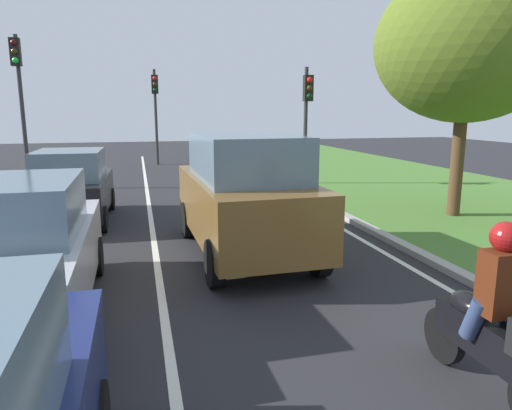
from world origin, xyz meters
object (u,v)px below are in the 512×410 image
Objects in this scene: rider_person at (501,281)px; traffic_light_overhead_left at (19,85)px; car_suv_ahead at (245,194)px; tree_roadside_near at (467,45)px; car_sedan_left_lane at (18,251)px; traffic_light_near_right at (307,107)px; traffic_light_far_median at (155,101)px; motorcycle at (498,346)px; car_hatchback_far at (72,187)px.

rider_person is 16.15m from traffic_light_overhead_left.
traffic_light_overhead_left reaches higher than car_suv_ahead.
car_suv_ahead is 0.88× the size of traffic_light_overhead_left.
rider_person is 0.22× the size of traffic_light_overhead_left.
tree_roadside_near reaches higher than rider_person.
car_suv_ahead is 1.06× the size of car_sedan_left_lane.
traffic_light_far_median reaches higher than traffic_light_near_right.
car_sedan_left_lane is at bearing 147.67° from rider_person.
rider_person is 13.15m from traffic_light_near_right.
traffic_light_near_right is at bearing 60.69° from car_suv_ahead.
rider_person is 21.04m from traffic_light_far_median.
traffic_light_overhead_left reaches higher than motorcycle.
tree_roadside_near reaches higher than car_suv_ahead.
traffic_light_far_median is 0.76× the size of tree_roadside_near.
motorcycle is 0.62m from rider_person.
traffic_light_overhead_left reaches higher than car_hatchback_far.
motorcycle is (1.24, -5.08, -0.60)m from car_suv_ahead.
tree_roadside_near reaches higher than car_hatchback_far.
car_hatchback_far is at bearing 89.76° from car_sedan_left_lane.
tree_roadside_near is at bearing -33.13° from traffic_light_overhead_left.
rider_person is at bearing -64.32° from traffic_light_overhead_left.
traffic_light_near_right is at bearing 29.75° from car_hatchback_far.
car_suv_ahead reaches higher than car_sedan_left_lane.
motorcycle is 0.37× the size of traffic_light_overhead_left.
car_suv_ahead is 3.91× the size of rider_person.
traffic_light_near_right is (7.51, 9.71, 1.91)m from car_sedan_left_lane.
tree_roadside_near reaches higher than traffic_light_overhead_left.
rider_person is at bearing -77.85° from car_suv_ahead.
traffic_light_near_right is 9.89m from traffic_light_overhead_left.
car_suv_ahead is at bearing -117.65° from traffic_light_near_right.
car_sedan_left_lane is (-3.47, -2.00, -0.25)m from car_suv_ahead.
car_hatchback_far reaches higher than rider_person.
car_sedan_left_lane reaches higher than car_hatchback_far.
traffic_light_near_right is 0.90× the size of traffic_light_far_median.
traffic_light_overhead_left is 13.86m from tree_roadside_near.
traffic_light_near_right is 6.37m from tree_roadside_near.
rider_person is at bearing -124.39° from tree_roadside_near.
traffic_light_overhead_left is (-2.19, 5.75, 2.68)m from car_hatchback_far.
traffic_light_overhead_left is at bearing 116.20° from rider_person.
traffic_light_far_median reaches higher than rider_person.
car_suv_ahead is 5.18m from rider_person.
traffic_light_far_median is at bearing 79.38° from car_hatchback_far.
traffic_light_near_right is (7.53, 4.10, 1.95)m from car_hatchback_far.
motorcycle is at bearing -77.98° from car_suv_ahead.
motorcycle is 16.29m from traffic_light_overhead_left.
traffic_light_overhead_left is at bearing -126.35° from traffic_light_far_median.
car_hatchback_far is 9.86m from rider_person.
traffic_light_near_right is at bearing 78.11° from rider_person.
traffic_light_overhead_left is at bearing 116.12° from motorcycle.
tree_roadside_near is (4.67, 6.83, 3.07)m from rider_person.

